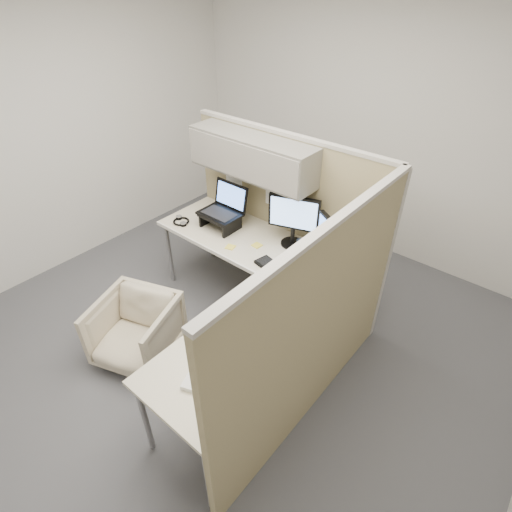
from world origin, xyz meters
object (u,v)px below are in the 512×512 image
Objects in this scene: desk at (248,281)px; keyboard at (276,270)px; office_chair at (136,328)px; monitor_left at (294,217)px.

keyboard is (0.13, 0.19, 0.05)m from desk.
office_chair is at bearing -130.76° from desk.
monitor_left is at bearing 119.95° from keyboard.
office_chair is 1.60m from monitor_left.
desk is 0.67m from monitor_left.
monitor_left reaches higher than office_chair.
monitor_left is 0.50m from keyboard.
keyboard reaches higher than desk.
monitor_left is 1.15× the size of keyboard.
desk is at bearing 29.21° from office_chair.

